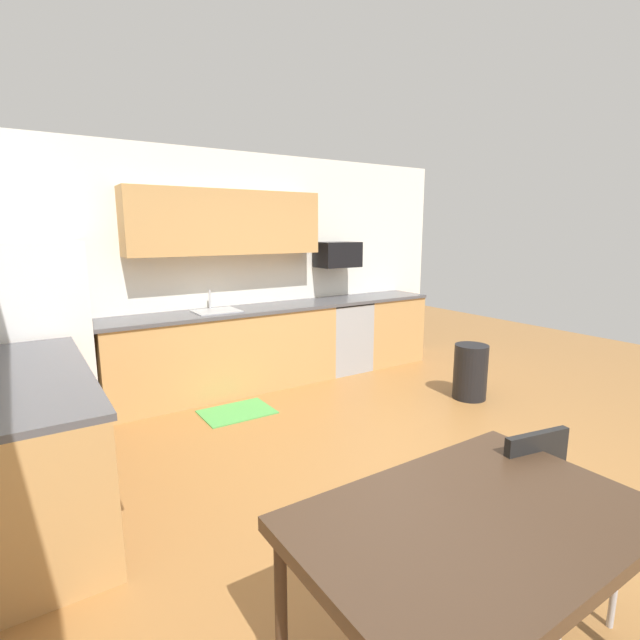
% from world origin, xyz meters
% --- Properties ---
extents(ground_plane, '(12.00, 12.00, 0.00)m').
position_xyz_m(ground_plane, '(0.00, 0.00, 0.00)').
color(ground_plane, '#9E6B38').
extents(wall_back, '(5.80, 0.10, 2.70)m').
position_xyz_m(wall_back, '(0.00, 2.65, 1.35)').
color(wall_back, white).
rests_on(wall_back, ground).
extents(cabinet_run_back, '(2.64, 0.60, 0.90)m').
position_xyz_m(cabinet_run_back, '(-0.43, 2.30, 0.45)').
color(cabinet_run_back, tan).
rests_on(cabinet_run_back, ground).
extents(cabinet_run_back_right, '(0.91, 0.60, 0.90)m').
position_xyz_m(cabinet_run_back_right, '(1.95, 2.30, 0.45)').
color(cabinet_run_back_right, tan).
rests_on(cabinet_run_back_right, ground).
extents(cabinet_run_left, '(0.60, 2.00, 0.90)m').
position_xyz_m(cabinet_run_left, '(-2.30, 0.80, 0.45)').
color(cabinet_run_left, tan).
rests_on(cabinet_run_left, ground).
extents(countertop_back, '(4.80, 0.64, 0.04)m').
position_xyz_m(countertop_back, '(0.00, 2.30, 0.92)').
color(countertop_back, '#4C4C51').
rests_on(countertop_back, cabinet_run_back).
extents(countertop_left, '(0.64, 2.00, 0.04)m').
position_xyz_m(countertop_left, '(-2.30, 0.80, 0.92)').
color(countertop_left, '#4C4C51').
rests_on(countertop_left, cabinet_run_left).
extents(upper_cabinets_back, '(2.20, 0.34, 0.70)m').
position_xyz_m(upper_cabinets_back, '(-0.30, 2.43, 1.90)').
color(upper_cabinets_back, tan).
extents(refrigerator, '(0.76, 0.70, 1.72)m').
position_xyz_m(refrigerator, '(-2.18, 2.22, 0.86)').
color(refrigerator, white).
rests_on(refrigerator, ground).
extents(oven_range, '(0.60, 0.60, 0.91)m').
position_xyz_m(oven_range, '(1.19, 2.30, 0.46)').
color(oven_range, '#999BA0').
rests_on(oven_range, ground).
extents(microwave, '(0.54, 0.36, 0.32)m').
position_xyz_m(microwave, '(1.19, 2.40, 1.51)').
color(microwave, black).
extents(sink_basin, '(0.48, 0.40, 0.14)m').
position_xyz_m(sink_basin, '(-0.51, 2.30, 0.88)').
color(sink_basin, '#A5A8AD').
rests_on(sink_basin, countertop_back).
extents(sink_faucet, '(0.02, 0.02, 0.24)m').
position_xyz_m(sink_faucet, '(-0.51, 2.48, 1.04)').
color(sink_faucet, '#B2B5BA').
rests_on(sink_faucet, countertop_back).
extents(dining_table, '(1.40, 0.90, 0.76)m').
position_xyz_m(dining_table, '(-0.96, -1.54, 0.70)').
color(dining_table, '#422D1E').
rests_on(dining_table, ground).
extents(chair_near_table, '(0.47, 0.47, 0.85)m').
position_xyz_m(chair_near_table, '(-0.29, -1.46, 0.50)').
color(chair_near_table, black).
rests_on(chair_near_table, ground).
extents(trash_bin, '(0.36, 0.36, 0.60)m').
position_xyz_m(trash_bin, '(1.73, 0.64, 0.30)').
color(trash_bin, black).
rests_on(trash_bin, ground).
extents(floor_mat, '(0.70, 0.50, 0.01)m').
position_xyz_m(floor_mat, '(-0.58, 1.65, 0.01)').
color(floor_mat, '#4CA54C').
rests_on(floor_mat, ground).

